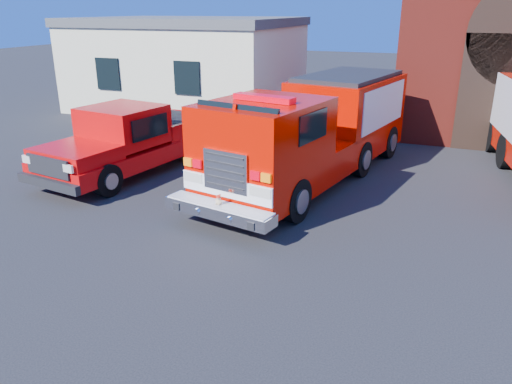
% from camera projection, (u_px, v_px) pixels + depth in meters
% --- Properties ---
extents(ground, '(100.00, 100.00, 0.00)m').
position_uv_depth(ground, '(274.00, 228.00, 11.53)').
color(ground, black).
rests_on(ground, ground).
extents(side_building, '(10.20, 8.20, 4.35)m').
position_uv_depth(side_building, '(190.00, 62.00, 25.16)').
color(side_building, beige).
rests_on(side_building, ground).
extents(fire_engine, '(4.45, 9.60, 2.86)m').
position_uv_depth(fire_engine, '(315.00, 130.00, 14.37)').
color(fire_engine, black).
rests_on(fire_engine, ground).
extents(pickup_truck, '(3.29, 6.58, 2.06)m').
position_uv_depth(pickup_truck, '(132.00, 140.00, 15.26)').
color(pickup_truck, black).
rests_on(pickup_truck, ground).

